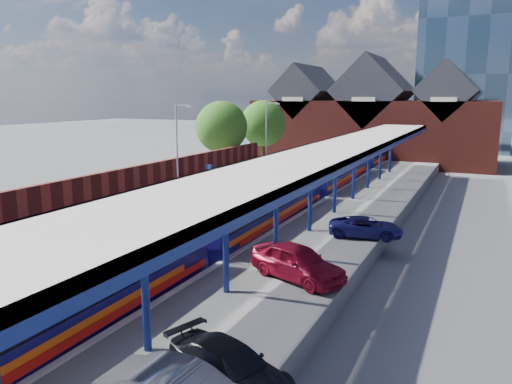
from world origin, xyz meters
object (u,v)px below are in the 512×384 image
lamp_post_d (267,132)px  platform_sign (210,175)px  train (305,182)px  parked_car_blue (366,227)px  parked_car_dark (230,367)px  lamp_post_c (179,146)px  parked_car_red (297,262)px

lamp_post_d → platform_sign: (1.36, -14.00, -2.30)m
train → parked_car_blue: (6.67, -9.12, -0.57)m
train → parked_car_blue: 11.31m
parked_car_dark → lamp_post_c: bearing=56.0°
train → parked_car_red: size_ratio=15.10×
lamp_post_c → lamp_post_d: size_ratio=1.00×
train → platform_sign: (-6.49, -3.17, 0.57)m
lamp_post_c → train: bearing=33.3°
train → parked_car_dark: bearing=-75.0°
train → parked_car_blue: train is taller
train → platform_sign: platform_sign is taller
lamp_post_c → parked_car_blue: bearing=-15.2°
parked_car_red → parked_car_blue: parked_car_red is taller
platform_sign → parked_car_blue: size_ratio=0.63×
train → lamp_post_d: size_ratio=9.42×
platform_sign → parked_car_red: 18.11m
parked_car_red → platform_sign: bearing=64.6°
parked_car_red → parked_car_dark: size_ratio=1.09×
lamp_post_c → parked_car_blue: 15.45m
train → lamp_post_d: 13.69m
platform_sign → lamp_post_d: bearing=95.6°
platform_sign → parked_car_red: platform_sign is taller
train → parked_car_red: 17.58m
train → parked_car_dark: train is taller
lamp_post_c → platform_sign: bearing=55.7°
train → lamp_post_d: lamp_post_d is taller
train → parked_car_red: bearing=-71.7°
parked_car_blue → lamp_post_d: bearing=26.0°
parked_car_dark → parked_car_blue: parked_car_dark is taller
parked_car_blue → lamp_post_c: bearing=64.7°
platform_sign → parked_car_red: size_ratio=0.57×
train → parked_car_blue: bearing=-53.8°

